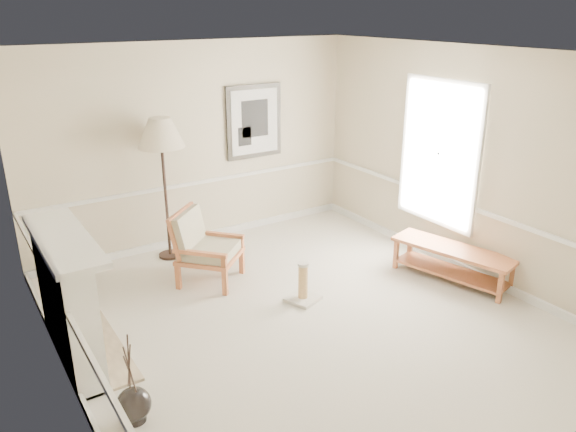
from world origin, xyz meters
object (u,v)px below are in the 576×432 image
object	(u,v)px
bench	(452,258)
scratching_post	(303,289)
floor_vase	(134,405)
floor_lamp	(161,137)
armchair	(202,244)

from	to	relation	value
bench	scratching_post	distance (m)	2.01
floor_vase	floor_lamp	world-z (taller)	floor_lamp
armchair	bench	xyz separation A→B (m)	(2.69, -1.72, -0.20)
armchair	scratching_post	size ratio (longest dim) A/B	2.07
bench	armchair	bearing A→B (deg)	147.39
floor_lamp	bench	size ratio (longest dim) A/B	1.21
floor_vase	bench	distance (m)	4.32
bench	scratching_post	xyz separation A→B (m)	(-1.92, 0.58, -0.14)
armchair	floor_lamp	bearing A→B (deg)	52.97
floor_lamp	scratching_post	distance (m)	2.74
armchair	scratching_post	bearing A→B (deg)	-98.47
floor_lamp	scratching_post	bearing A→B (deg)	-67.46
floor_vase	scratching_post	bearing A→B (deg)	21.89
floor_vase	scratching_post	xyz separation A→B (m)	(2.38, 0.96, -0.00)
armchair	floor_lamp	world-z (taller)	floor_lamp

